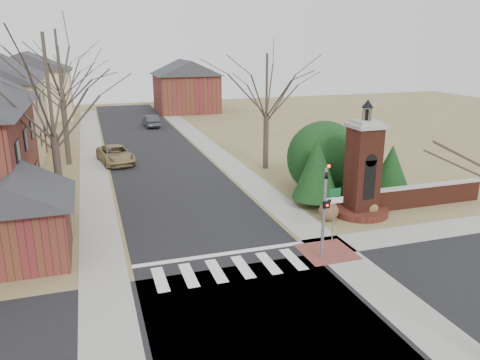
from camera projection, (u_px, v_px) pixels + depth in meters
name	position (u px, v px, depth m)	size (l,w,h in m)	color
ground	(235.00, 278.00, 19.42)	(120.00, 120.00, 0.00)	olive
main_street	(157.00, 157.00, 39.47)	(8.00, 70.00, 0.01)	black
cross_street	(261.00, 316.00, 16.69)	(120.00, 8.00, 0.01)	black
crosswalk_zone	(230.00, 269.00, 20.15)	(8.00, 2.20, 0.02)	silver
stop_bar	(220.00, 254.00, 21.52)	(8.00, 0.35, 0.02)	silver
sidewalk_right_main	(216.00, 153.00, 41.01)	(2.00, 60.00, 0.02)	gray
sidewalk_left	(93.00, 162.00, 37.92)	(2.00, 60.00, 0.02)	gray
curb_apron	(327.00, 252.00, 21.76)	(2.40, 2.40, 0.02)	brown
traffic_signal_pole	(325.00, 204.00, 20.48)	(0.28, 0.41, 4.50)	slate
sign_post	(334.00, 204.00, 22.34)	(0.90, 0.07, 2.75)	slate
brick_gate_monument	(362.00, 177.00, 26.03)	(3.20, 3.20, 6.47)	#572519
brick_garden_wall	(426.00, 195.00, 27.80)	(7.50, 0.50, 1.30)	#572519
garage_left	(18.00, 213.00, 20.34)	(4.80, 4.80, 4.29)	maroon
house_distant_left	(28.00, 84.00, 58.37)	(10.80, 8.80, 8.53)	beige
house_distant_right	(186.00, 85.00, 64.49)	(8.80, 8.80, 7.30)	maroon
evergreen_near	(317.00, 168.00, 27.28)	(2.80, 2.80, 4.10)	#473D33
evergreen_mid	(355.00, 155.00, 29.27)	(3.40, 3.40, 4.70)	#473D33
evergreen_far	(391.00, 167.00, 29.16)	(2.40, 2.40, 3.30)	#473D33
evergreen_mass	(324.00, 155.00, 30.07)	(4.80, 4.80, 4.80)	black
bare_tree_0	(47.00, 77.00, 23.35)	(8.05, 8.05, 11.15)	#473D33
bare_tree_1	(58.00, 61.00, 35.10)	(8.40, 8.40, 11.64)	#473D33
bare_tree_2	(60.00, 66.00, 47.08)	(7.35, 7.35, 10.19)	#473D33
bare_tree_3	(267.00, 80.00, 34.32)	(7.00, 7.00, 9.70)	#473D33
pickup_truck	(116.00, 155.00, 37.49)	(2.32, 5.03, 1.40)	#937F50
distant_car	(151.00, 121.00, 53.48)	(1.44, 4.14, 1.36)	#37393F
dry_shrub_left	(329.00, 211.00, 25.48)	(1.08, 1.08, 1.08)	brown
dry_shrub_right	(370.00, 207.00, 26.29)	(0.92, 0.92, 0.92)	brown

